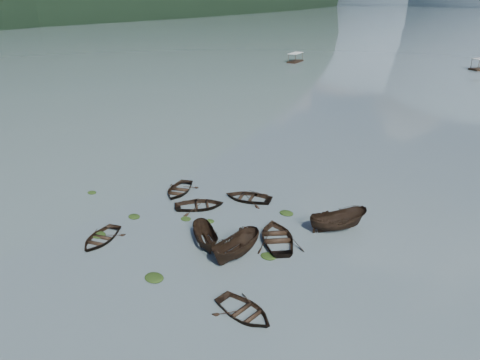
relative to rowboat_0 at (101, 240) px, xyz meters
The scene contains 21 objects.
ground_plane 4.78m from the rowboat_0, ahead, with size 2400.00×2400.00×0.00m, color #49585C.
left_ridge_far 536.76m from the rowboat_0, 152.30° to the left, with size 560.00×1400.00×380.00m, color black.
haze_mtn_a 935.01m from the rowboat_0, 105.84° to the left, with size 520.00×520.00×280.00m, color #475666.
rowboat_0 is the anchor object (origin of this frame).
rowboat_1 8.78m from the rowboat_0, 72.29° to the left, with size 3.02×4.23×0.88m, color black.
rowboat_2 7.96m from the rowboat_0, 30.68° to the left, with size 1.55×4.11×1.59m, color black.
rowboat_3 13.24m from the rowboat_0, 34.40° to the left, with size 3.50×4.90×1.01m, color black.
rowboat_4 13.36m from the rowboat_0, ahead, with size 2.77×3.88×0.80m, color black.
rowboat_5 10.42m from the rowboat_0, 22.91° to the left, with size 1.75×4.66×1.80m, color black.
rowboat_6 9.77m from the rowboat_0, 95.64° to the left, with size 2.99×4.18×0.87m, color black.
rowboat_7 13.17m from the rowboat_0, 66.48° to the left, with size 3.04×4.26×0.88m, color black.
rowboat_8 18.13m from the rowboat_0, 39.87° to the left, with size 1.81×4.82×1.86m, color black.
weed_clump_0 0.76m from the rowboat_0, 151.65° to the left, with size 1.17×0.96×0.26m, color black.
weed_clump_1 4.00m from the rowboat_0, 99.86° to the left, with size 1.07×0.86×0.24m, color black.
weed_clump_2 6.77m from the rowboat_0, ahead, with size 1.35×1.08×0.29m, color black.
weed_clump_3 8.50m from the rowboat_0, 54.70° to the left, with size 0.78×0.66×0.17m, color black.
weed_clump_4 12.63m from the rowboat_0, 24.65° to the left, with size 1.15×0.91×0.24m, color black.
weed_clump_5 8.96m from the rowboat_0, 146.41° to the left, with size 0.90×0.73×0.19m, color black.
weed_clump_6 6.84m from the rowboat_0, 63.35° to the left, with size 0.91×0.75×0.19m, color black.
weed_clump_7 14.96m from the rowboat_0, 51.04° to the left, with size 1.21×0.97×0.26m, color black.
pontoon_left 94.46m from the rowboat_0, 109.10° to the left, with size 2.48×5.96×2.28m, color black, non-canonical shape.
Camera 1 is at (19.51, -16.19, 16.98)m, focal length 32.00 mm.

